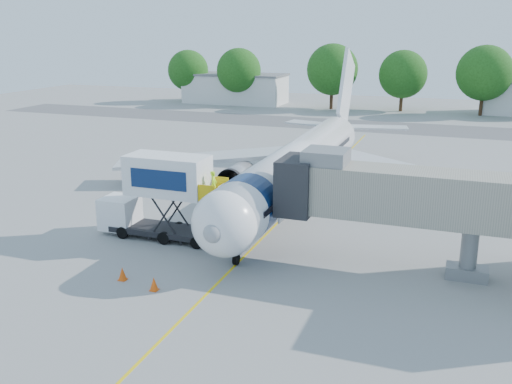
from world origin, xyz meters
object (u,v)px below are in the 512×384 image
(ground_tug, at_px, (223,321))
(jet_bridge, at_px, (387,194))
(aircraft, at_px, (301,164))
(catering_hiloader, at_px, (159,197))

(ground_tug, bearing_deg, jet_bridge, 49.08)
(aircraft, distance_m, ground_tug, 21.54)
(catering_hiloader, bearing_deg, jet_bridge, 0.01)
(catering_hiloader, xyz_separation_m, ground_tug, (8.71, -10.17, -1.98))
(aircraft, bearing_deg, jet_bridge, -54.30)
(aircraft, xyz_separation_m, catering_hiloader, (-6.27, -11.12, -0.19))
(jet_bridge, xyz_separation_m, ground_tug, (-5.55, -10.17, -3.56))
(catering_hiloader, distance_m, ground_tug, 13.53)
(ground_tug, bearing_deg, catering_hiloader, 118.31)
(aircraft, xyz_separation_m, ground_tug, (2.44, -21.29, -2.17))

